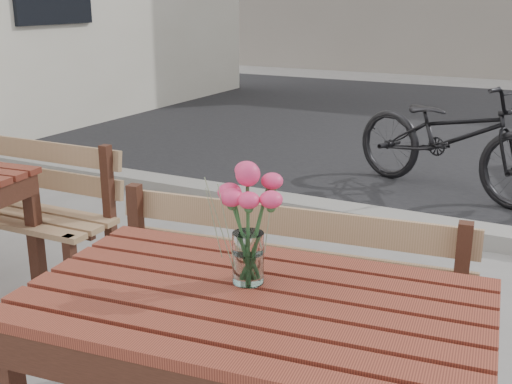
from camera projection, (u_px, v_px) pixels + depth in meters
street at (494, 167)px, 6.22m from camera, size 30.00×8.12×0.12m
main_table at (252, 338)px, 1.85m from camera, size 1.40×0.92×0.81m
main_bench at (278, 290)px, 2.46m from camera, size 1.48×0.60×0.90m
main_vase at (248, 209)px, 1.84m from camera, size 0.20×0.20×0.37m
second_bench at (10, 192)px, 3.69m from camera, size 1.44×0.45×0.89m
bicycle at (450, 137)px, 5.40m from camera, size 1.97×1.29×0.98m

